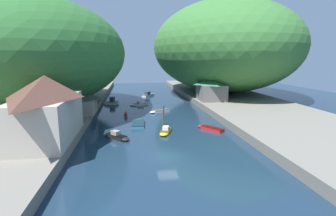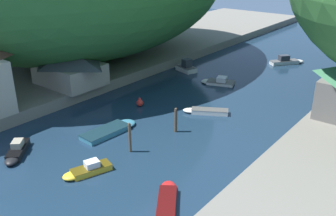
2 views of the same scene
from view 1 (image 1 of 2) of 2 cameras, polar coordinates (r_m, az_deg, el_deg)
water_surface at (r=61.28m, az=-3.99°, el=-0.23°), size 130.00×130.00×0.00m
left_bank at (r=63.77m, az=-24.94°, el=-0.17°), size 22.00×120.00×1.35m
right_bank at (r=66.76m, az=15.96°, el=0.89°), size 22.00×120.00×1.35m
hillside_left at (r=63.88m, az=-26.57°, el=10.59°), size 37.18×52.06×22.70m
hillside_right at (r=84.41m, az=11.69°, el=12.82°), size 41.84×58.57×27.20m
waterfront_building at (r=36.65m, az=-24.87°, el=0.23°), size 6.69×14.87×8.31m
boathouse_shed at (r=52.47m, az=-19.93°, el=1.42°), size 8.59×6.51×4.62m
right_bank_cottage at (r=65.96m, az=9.44°, el=4.21°), size 6.64×7.67×5.65m
boat_mid_channel at (r=66.65m, az=-6.41°, el=0.90°), size 4.96×3.42×1.01m
boat_far_right_bank at (r=57.47m, az=-1.99°, el=-0.68°), size 4.99×3.60×0.53m
boat_red_skiff at (r=39.38m, az=-10.79°, el=-6.15°), size 3.91×4.10×1.18m
boat_moored_right at (r=81.86m, az=-4.18°, el=2.90°), size 4.65×5.39×1.48m
boat_yellow_tender at (r=68.74m, az=-12.37°, el=1.24°), size 4.13×2.75×1.92m
boat_navy_launch at (r=44.27m, az=8.99°, el=-4.35°), size 3.92×4.81×0.51m
boat_far_upstream at (r=41.56m, az=-0.61°, el=-5.12°), size 2.53×4.29×1.04m
boat_small_dinghy at (r=47.67m, az=-6.48°, el=-3.19°), size 2.43×6.42×0.51m
mooring_post_second at (r=46.00m, az=-1.05°, el=-2.06°), size 0.25×0.25×2.94m
mooring_post_middle at (r=51.77m, az=-1.01°, el=-0.77°), size 0.31×0.31×2.63m
channel_buoy_near at (r=54.23m, az=-9.17°, el=-1.30°), size 0.80×0.80×1.19m
person_on_quay at (r=50.78m, az=-19.22°, el=-0.46°), size 0.30×0.42×1.69m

